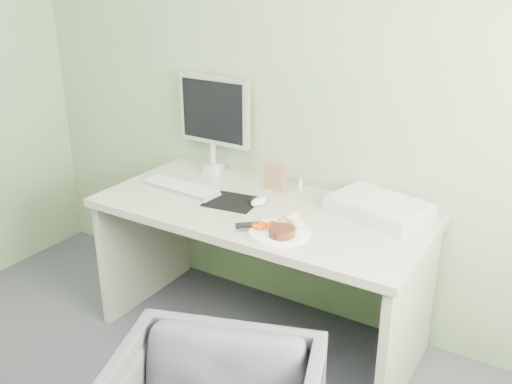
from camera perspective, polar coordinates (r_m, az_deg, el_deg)
The scene contains 14 objects.
wall_back at distance 2.87m, azimuth 4.50°, elevation 12.54°, with size 3.50×3.50×0.00m, color #879F6F.
desk at distance 2.80m, azimuth 0.47°, elevation -4.95°, with size 1.60×0.75×0.73m.
plate at distance 2.46m, azimuth 2.37°, elevation -4.08°, with size 0.27×0.27×0.01m, color white.
steak at distance 2.41m, azimuth 2.60°, elevation -3.99°, with size 0.11×0.11×0.04m, color black.
potato_pile at distance 2.48m, azimuth 3.59°, elevation -2.83°, with size 0.12×0.09×0.07m, color tan.
carrot_heap at distance 2.46m, azimuth 0.91°, elevation -3.24°, with size 0.07×0.06×0.05m, color #FF5505.
steak_knife at distance 2.48m, azimuth 0.15°, elevation -3.28°, with size 0.22×0.20×0.02m.
mousepad at distance 2.78m, azimuth -2.39°, elevation -0.98°, with size 0.25×0.22×0.00m, color black.
keyboard at distance 2.95m, azimuth -7.55°, elevation 0.49°, with size 0.43×0.13×0.02m, color white.
computer_mouse at distance 2.74m, azimuth 0.29°, elevation -0.96°, with size 0.06×0.10×0.04m, color white.
photo_frame at distance 2.90m, azimuth 1.82°, elevation 1.56°, with size 0.12×0.01×0.15m, color olive.
eyedrop_bottle at distance 2.93m, azimuth 4.47°, elevation 0.82°, with size 0.02×0.02×0.07m.
scanner at distance 2.69m, azimuth 12.18°, elevation -1.61°, with size 0.44×0.29×0.07m, color silver.
monitor at distance 3.13m, azimuth -4.22°, elevation 7.35°, with size 0.44×0.14×0.53m.
Camera 1 is at (1.29, -0.52, 1.81)m, focal length 40.00 mm.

